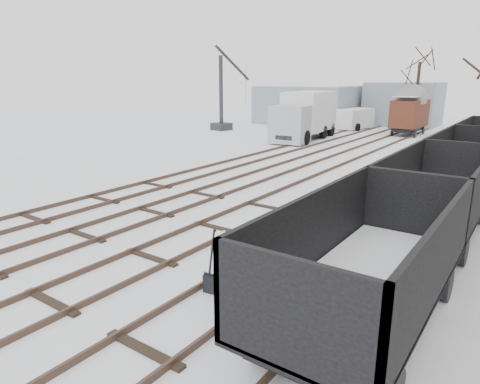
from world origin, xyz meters
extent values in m
plane|color=white|center=(0.00, 0.00, 0.00)|extent=(120.00, 120.00, 0.00)
cube|color=black|center=(-6.72, 14.00, 0.07)|extent=(0.07, 52.00, 0.15)
cube|color=black|center=(-5.28, 14.00, 0.07)|extent=(0.07, 52.00, 0.15)
cube|color=black|center=(-6.00, 2.00, 0.03)|extent=(1.90, 0.20, 0.08)
cube|color=black|center=(-3.72, 14.00, 0.07)|extent=(0.07, 52.00, 0.15)
cube|color=black|center=(-2.28, 14.00, 0.07)|extent=(0.07, 52.00, 0.15)
cube|color=black|center=(-3.00, 2.00, 0.03)|extent=(1.90, 0.20, 0.08)
cube|color=black|center=(-0.72, 14.00, 0.07)|extent=(0.07, 52.00, 0.15)
cube|color=black|center=(0.72, 14.00, 0.07)|extent=(0.07, 52.00, 0.15)
cube|color=black|center=(0.00, 2.00, 0.03)|extent=(1.90, 0.20, 0.08)
cube|color=black|center=(2.28, 14.00, 0.07)|extent=(0.07, 52.00, 0.15)
cube|color=black|center=(3.72, 14.00, 0.07)|extent=(0.07, 52.00, 0.15)
cube|color=black|center=(3.00, 2.00, 0.03)|extent=(1.90, 0.20, 0.08)
cube|color=black|center=(5.28, 14.00, 0.07)|extent=(0.07, 52.00, 0.15)
cube|color=black|center=(6.00, 2.00, 0.03)|extent=(1.90, 0.20, 0.08)
cube|color=gray|center=(-13.00, 36.00, 2.00)|extent=(10.00, 8.00, 4.00)
cube|color=silver|center=(-13.00, 36.00, 4.05)|extent=(9.80, 7.84, 0.10)
cube|color=gray|center=(-4.00, 40.00, 2.20)|extent=(7.00, 6.00, 4.40)
cube|color=silver|center=(-4.00, 40.00, 4.45)|extent=(6.86, 5.88, 0.10)
cube|color=black|center=(3.05, -0.36, 0.22)|extent=(1.35, 0.60, 0.44)
cube|color=black|center=(3.05, -0.36, 0.46)|extent=(1.33, 0.48, 0.06)
cube|color=silver|center=(3.05, -0.36, 0.50)|extent=(1.27, 0.43, 0.03)
cylinder|color=black|center=(2.56, -0.43, 0.95)|extent=(0.09, 0.32, 1.08)
cylinder|color=silver|center=(2.80, -0.40, 0.95)|extent=(0.09, 0.32, 1.08)
cylinder|color=#0D26A9|center=(3.05, -0.36, 0.95)|extent=(0.09, 0.32, 1.08)
cylinder|color=black|center=(3.30, -0.33, 0.95)|extent=(0.09, 0.32, 1.08)
cylinder|color=black|center=(3.55, -0.29, 0.95)|extent=(0.09, 0.32, 1.08)
imported|color=black|center=(3.80, -0.26, 0.80)|extent=(0.45, 0.62, 1.60)
cube|color=black|center=(6.00, 0.15, 0.70)|extent=(2.06, 5.66, 0.43)
cube|color=black|center=(6.00, 0.15, 0.91)|extent=(2.57, 6.43, 0.13)
cube|color=black|center=(4.77, 0.15, 1.77)|extent=(0.11, 6.43, 1.71)
cube|color=black|center=(7.23, 0.15, 1.77)|extent=(0.11, 6.43, 1.71)
cube|color=silver|center=(6.00, 0.15, 1.02)|extent=(2.31, 6.17, 0.06)
cylinder|color=black|center=(4.82, -1.90, 0.37)|extent=(0.13, 0.75, 0.75)
cylinder|color=black|center=(7.18, 2.21, 0.37)|extent=(0.13, 0.75, 0.75)
cube|color=black|center=(6.00, 6.55, 0.70)|extent=(2.06, 5.66, 0.43)
cube|color=black|center=(6.00, 6.55, 0.91)|extent=(2.57, 6.43, 0.13)
cube|color=black|center=(4.77, 6.55, 1.77)|extent=(0.11, 6.43, 1.71)
cube|color=silver|center=(6.00, 6.55, 1.02)|extent=(2.31, 6.17, 0.06)
cylinder|color=black|center=(4.82, 4.50, 0.37)|extent=(0.13, 0.75, 0.75)
cube|color=black|center=(6.00, 12.95, 0.70)|extent=(2.06, 5.66, 0.43)
cube|color=black|center=(6.00, 12.95, 0.91)|extent=(2.57, 6.43, 0.13)
cube|color=black|center=(4.77, 12.95, 1.77)|extent=(0.11, 6.43, 1.71)
cube|color=silver|center=(6.00, 12.95, 1.02)|extent=(2.31, 6.17, 0.06)
cylinder|color=black|center=(4.82, 10.90, 0.37)|extent=(0.13, 0.75, 0.75)
cube|color=black|center=(4.77, 19.35, 1.77)|extent=(0.11, 6.43, 1.71)
cylinder|color=black|center=(4.82, 17.30, 0.37)|extent=(0.13, 0.75, 0.75)
cube|color=black|center=(-1.26, 31.72, 0.57)|extent=(1.89, 3.95, 0.35)
cube|color=#461F15|center=(-1.26, 31.72, 1.89)|extent=(2.34, 4.50, 2.29)
cube|color=silver|center=(-1.26, 31.72, 3.34)|extent=(2.11, 4.27, 0.04)
cylinder|color=black|center=(-2.22, 30.31, 0.31)|extent=(0.11, 0.62, 0.62)
cylinder|color=black|center=(-0.29, 33.13, 0.31)|extent=(0.11, 0.62, 0.62)
cube|color=black|center=(-7.47, 24.06, 0.61)|extent=(2.11, 8.49, 0.33)
cube|color=#9FA4A8|center=(-7.47, 20.97, 1.49)|extent=(2.85, 2.45, 2.76)
cube|color=silver|center=(-7.47, 24.95, 2.21)|extent=(3.29, 5.98, 3.10)
cube|color=silver|center=(-7.47, 24.95, 3.78)|extent=(3.22, 5.87, 0.04)
cylinder|color=black|center=(-8.68, 21.19, 0.55)|extent=(0.33, 1.11, 1.11)
cylinder|color=black|center=(-6.25, 27.16, 0.55)|extent=(0.33, 1.11, 1.11)
cube|color=silver|center=(-6.81, 33.50, 1.01)|extent=(2.56, 4.69, 1.82)
cube|color=silver|center=(-6.81, 33.50, 1.94)|extent=(2.49, 4.58, 0.04)
cylinder|color=black|center=(-7.73, 32.08, 0.35)|extent=(0.22, 0.71, 0.71)
cylinder|color=black|center=(-5.90, 34.92, 0.35)|extent=(0.22, 0.71, 0.71)
cube|color=#29292D|center=(-17.00, 25.29, 0.35)|extent=(1.80, 1.80, 0.69)
cylinder|color=#29292D|center=(-17.00, 25.29, 3.45)|extent=(0.38, 0.38, 6.90)
cylinder|color=#29292D|center=(-17.00, 26.84, 6.21)|extent=(1.02, 4.37, 3.18)
cylinder|color=black|center=(-17.00, 28.65, 4.14)|extent=(0.03, 0.03, 3.88)
cylinder|color=black|center=(-2.02, 36.74, 3.17)|extent=(0.30, 0.30, 6.33)
camera|label=1|loc=(8.39, -7.58, 4.87)|focal=32.00mm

